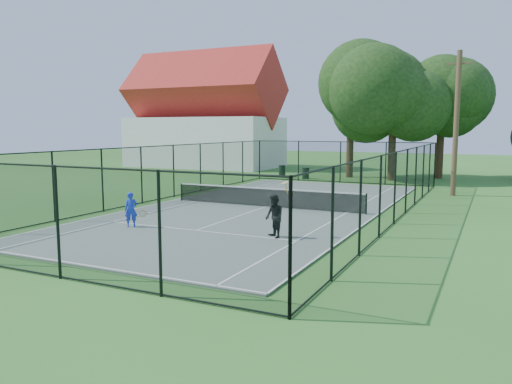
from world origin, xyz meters
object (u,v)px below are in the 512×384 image
at_px(trash_bin_left, 282,171).
at_px(player_blue, 131,210).
at_px(utility_pole, 456,123).
at_px(player_black, 274,216).
at_px(tennis_net, 266,196).
at_px(trash_bin_right, 306,173).

relative_size(trash_bin_left, player_blue, 0.71).
height_order(utility_pole, player_black, utility_pole).
bearing_deg(player_black, tennis_net, 117.10).
height_order(trash_bin_left, trash_bin_right, trash_bin_left).
bearing_deg(utility_pole, player_blue, -123.84).
xyz_separation_m(utility_pole, player_blue, (-10.67, -15.91, -3.49)).
relative_size(trash_bin_left, player_black, 0.48).
bearing_deg(trash_bin_left, tennis_net, -70.18).
bearing_deg(trash_bin_right, utility_pole, -26.18).
distance_m(trash_bin_right, utility_pole, 13.05).
bearing_deg(player_black, player_blue, -173.65).
height_order(tennis_net, player_black, player_black).
relative_size(trash_bin_left, utility_pole, 0.12).
relative_size(tennis_net, trash_bin_right, 11.55).
xyz_separation_m(utility_pole, player_black, (-4.79, -15.25, -3.41)).
distance_m(tennis_net, trash_bin_left, 15.72).
bearing_deg(trash_bin_right, player_blue, -88.56).
height_order(tennis_net, player_blue, player_blue).
bearing_deg(utility_pole, tennis_net, -131.60).
relative_size(player_blue, player_black, 0.68).
height_order(tennis_net, trash_bin_right, tennis_net).
xyz_separation_m(tennis_net, trash_bin_right, (-3.21, 14.51, -0.14)).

